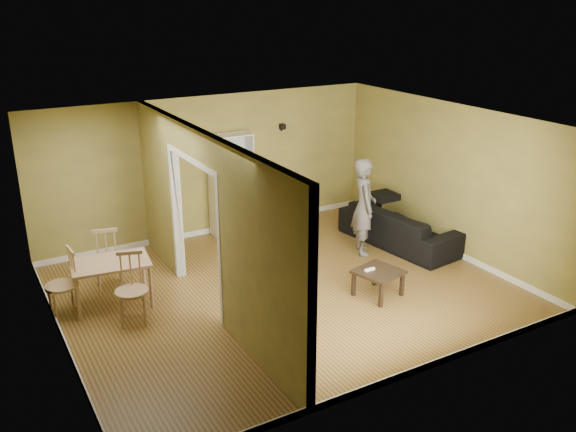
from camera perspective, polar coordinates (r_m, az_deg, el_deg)
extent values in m
plane|color=olive|center=(9.47, -0.45, -6.84)|extent=(6.50, 6.50, 0.00)
plane|color=white|center=(8.61, -0.50, 8.79)|extent=(6.50, 6.50, 0.00)
plane|color=#A5963F|center=(11.33, -7.32, 4.62)|extent=(6.50, 0.00, 6.50)
plane|color=#A5963F|center=(6.87, 10.87, -6.04)|extent=(6.50, 0.00, 6.50)
plane|color=#A5963F|center=(8.00, -21.27, -3.27)|extent=(0.00, 5.50, 5.50)
plane|color=#A5963F|center=(10.84, 14.70, 3.42)|extent=(0.00, 5.50, 5.50)
cube|color=black|center=(11.77, -0.52, 8.36)|extent=(0.10, 0.10, 0.10)
imported|color=#2E2E31|center=(11.13, 10.39, -0.49)|extent=(2.43, 1.28, 0.88)
imported|color=slate|center=(10.49, 7.15, 1.65)|extent=(0.90, 0.82, 2.00)
cube|color=white|center=(11.23, -7.13, 2.63)|extent=(0.02, 0.35, 1.90)
cube|color=white|center=(11.54, -3.55, 3.22)|extent=(0.02, 0.35, 1.90)
cube|color=white|center=(11.52, -5.66, 3.14)|extent=(0.80, 0.02, 1.90)
cube|color=white|center=(11.69, -5.17, -1.43)|extent=(0.76, 0.35, 0.02)
cube|color=white|center=(11.56, -5.23, 0.29)|extent=(0.76, 0.35, 0.02)
cube|color=white|center=(11.44, -5.29, 2.04)|extent=(0.76, 0.35, 0.02)
cube|color=white|center=(11.33, -5.35, 3.84)|extent=(0.76, 0.35, 0.02)
cube|color=white|center=(11.23, -5.41, 5.66)|extent=(0.76, 0.35, 0.02)
cube|color=white|center=(11.14, -5.47, 7.52)|extent=(0.76, 0.35, 0.02)
cube|color=navy|center=(11.51, -5.28, 0.83)|extent=(0.42, 0.27, 0.21)
cube|color=#176F5B|center=(11.37, -5.61, 2.56)|extent=(0.43, 0.28, 0.22)
cube|color=navy|center=(11.30, -5.32, 4.46)|extent=(0.46, 0.30, 0.23)
cube|color=navy|center=(11.22, -5.58, 5.48)|extent=(0.43, 0.28, 0.22)
cube|color=black|center=(9.20, 8.47, -5.20)|extent=(0.62, 0.62, 0.04)
cube|color=black|center=(8.97, 8.10, -7.34)|extent=(0.05, 0.05, 0.37)
cube|color=black|center=(9.27, 10.64, -6.57)|extent=(0.05, 0.05, 0.37)
cube|color=black|center=(9.33, 6.19, -6.12)|extent=(0.05, 0.05, 0.37)
cube|color=black|center=(9.62, 8.68, -5.41)|extent=(0.05, 0.05, 0.37)
cube|color=white|center=(9.18, 7.65, -4.99)|extent=(0.17, 0.04, 0.03)
cube|color=tan|center=(9.12, -16.30, -4.22)|extent=(1.09, 0.73, 0.04)
cylinder|color=tan|center=(8.89, -18.70, -7.55)|extent=(0.05, 0.05, 0.64)
cylinder|color=tan|center=(9.09, -12.54, -6.32)|extent=(0.05, 0.05, 0.64)
cylinder|color=tan|center=(9.46, -19.51, -5.95)|extent=(0.05, 0.05, 0.64)
cylinder|color=tan|center=(9.64, -13.70, -4.83)|extent=(0.05, 0.05, 0.64)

